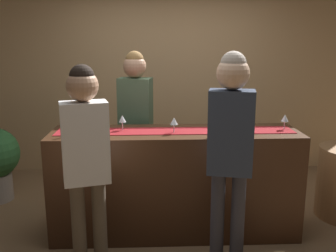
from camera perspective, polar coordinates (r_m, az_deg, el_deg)
The scene contains 12 objects.
ground_plane at distance 3.87m, azimuth 1.04°, elevation -15.32°, with size 10.00×10.00×0.00m, color brown.
back_wall at distance 5.32m, azimuth -0.15°, elevation 8.84°, with size 6.00×0.12×2.90m, color tan.
bar_counter at distance 3.66m, azimuth 1.07°, elevation -8.41°, with size 2.29×0.60×1.00m, color #3D2314.
counter_runner_cloth at distance 3.51m, azimuth 1.11°, elevation -0.74°, with size 2.17×0.28×0.01m, color maroon.
wine_bottle_green at distance 3.55m, azimuth -11.87°, elevation 0.96°, with size 0.07×0.07×0.30m.
wine_bottle_amber at distance 3.52m, azimuth 8.97°, elevation 1.02°, with size 0.07×0.07×0.30m.
wine_glass_near_customer at distance 3.71m, azimuth 17.05°, elevation 1.07°, with size 0.07×0.07×0.14m.
wine_glass_mid_counter at distance 3.42m, azimuth 0.90°, elevation 0.66°, with size 0.07×0.07×0.14m.
wine_glass_far_end at distance 3.54m, azimuth -6.84°, elevation 1.00°, with size 0.07×0.07×0.14m.
bartender at distance 4.06m, azimuth -4.87°, elevation 1.93°, with size 0.38×0.27×1.71m.
customer_sipping at distance 2.94m, azimuth 9.31°, elevation -1.92°, with size 0.38×0.27×1.75m.
customer_browsing at distance 2.90m, azimuth -12.20°, elevation -3.62°, with size 0.38×0.28×1.66m.
Camera 1 is at (-0.21, -3.40, 1.84)m, focal length 40.81 mm.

